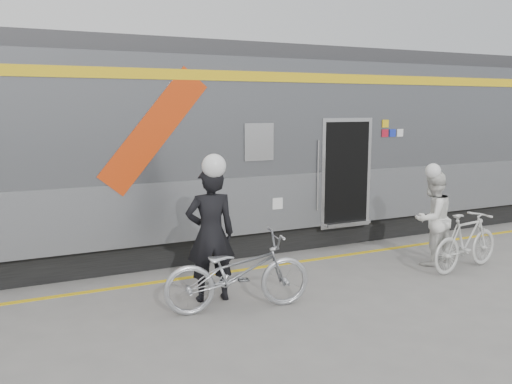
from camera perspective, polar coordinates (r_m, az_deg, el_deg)
ground at (r=8.30m, az=8.32°, el=-11.61°), size 90.00×90.00×0.00m
train at (r=11.46m, az=-3.89°, el=4.71°), size 24.00×3.17×4.10m
safety_strip at (r=10.05m, az=1.38°, el=-7.79°), size 24.00×0.12×0.01m
man at (r=8.14m, az=-4.80°, el=-4.46°), size 0.81×0.60×2.04m
bicycle_left at (r=7.85m, az=-1.92°, el=-8.42°), size 2.23×1.08×1.12m
woman at (r=10.50m, az=18.05°, el=-2.66°), size 0.93×0.78×1.73m
bicycle_right at (r=10.41m, az=21.26°, el=-4.86°), size 1.80×0.75×1.05m
helmet_man at (r=7.95m, az=-4.92°, el=3.96°), size 0.35×0.35×0.35m
helmet_woman at (r=10.35m, az=18.33°, el=2.79°), size 0.28×0.28×0.28m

